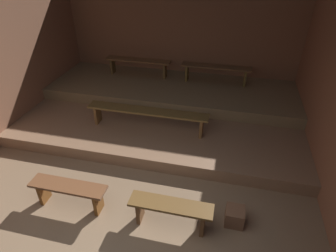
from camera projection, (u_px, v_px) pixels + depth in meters
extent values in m
cube|color=#7E654C|center=(153.00, 146.00, 5.33)|extent=(6.23, 5.81, 0.08)
cube|color=brown|center=(181.00, 33.00, 6.62)|extent=(6.23, 0.06, 2.76)
cube|color=brown|center=(3.00, 61.00, 5.08)|extent=(0.06, 5.81, 2.76)
cube|color=#866349|center=(164.00, 115.00, 5.97)|extent=(5.43, 3.23, 0.23)
cube|color=olive|center=(172.00, 90.00, 6.46)|extent=(5.43, 1.74, 0.23)
cube|color=brown|center=(68.00, 186.00, 3.88)|extent=(1.08, 0.26, 0.04)
cube|color=brown|center=(44.00, 191.00, 4.06)|extent=(0.05, 0.21, 0.36)
cube|color=brown|center=(98.00, 202.00, 3.90)|extent=(0.05, 0.21, 0.36)
cube|color=brown|center=(171.00, 205.00, 3.60)|extent=(1.08, 0.26, 0.04)
cube|color=brown|center=(140.00, 210.00, 3.79)|extent=(0.05, 0.21, 0.36)
cube|color=brown|center=(203.00, 222.00, 3.62)|extent=(0.05, 0.21, 0.36)
cube|color=brown|center=(147.00, 111.00, 5.13)|extent=(2.23, 0.26, 0.04)
cube|color=brown|center=(98.00, 114.00, 5.43)|extent=(0.05, 0.21, 0.36)
cube|color=brown|center=(201.00, 127.00, 5.05)|extent=(0.05, 0.21, 0.36)
cube|color=brown|center=(138.00, 60.00, 6.66)|extent=(1.54, 0.26, 0.04)
cube|color=brown|center=(113.00, 66.00, 6.90)|extent=(0.05, 0.21, 0.36)
cube|color=brown|center=(165.00, 71.00, 6.65)|extent=(0.05, 0.21, 0.36)
cube|color=brown|center=(216.00, 67.00, 6.31)|extent=(1.54, 0.26, 0.04)
cube|color=brown|center=(187.00, 73.00, 6.55)|extent=(0.05, 0.21, 0.36)
cube|color=brown|center=(245.00, 78.00, 6.29)|extent=(0.05, 0.21, 0.36)
cube|color=brown|center=(235.00, 216.00, 3.76)|extent=(0.25, 0.25, 0.25)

